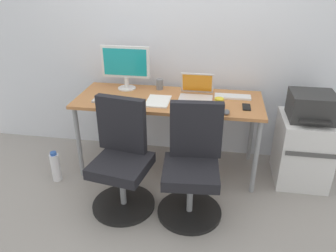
{
  "coord_description": "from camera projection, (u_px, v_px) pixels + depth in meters",
  "views": [
    {
      "loc": [
        0.46,
        -2.84,
        1.89
      ],
      "look_at": [
        0.0,
        -0.05,
        0.49
      ],
      "focal_mm": 35.02,
      "sensor_mm": 36.0,
      "label": 1
    }
  ],
  "objects": [
    {
      "name": "mouse_by_monitor",
      "position": [
        137.0,
        102.0,
        2.97
      ],
      "size": [
        0.06,
        0.1,
        0.03
      ],
      "primitive_type": "ellipsoid",
      "color": "#B7B7B7",
      "rests_on": "desk"
    },
    {
      "name": "keyboard_by_monitor",
      "position": [
        111.0,
        101.0,
        3.01
      ],
      "size": [
        0.34,
        0.12,
        0.02
      ],
      "primitive_type": "cube",
      "color": "#B7B7B7",
      "rests_on": "desk"
    },
    {
      "name": "keyboard_by_laptop",
      "position": [
        233.0,
        97.0,
        3.1
      ],
      "size": [
        0.34,
        0.12,
        0.02
      ],
      "primitive_type": "cube",
      "color": "silver",
      "rests_on": "desk"
    },
    {
      "name": "open_laptop",
      "position": [
        196.0,
        92.0,
        3.08
      ],
      "size": [
        0.31,
        0.28,
        0.22
      ],
      "color": "silver",
      "rests_on": "desk"
    },
    {
      "name": "desktop_monitor",
      "position": [
        125.0,
        65.0,
        3.22
      ],
      "size": [
        0.48,
        0.18,
        0.43
      ],
      "color": "silver",
      "rests_on": "desk"
    },
    {
      "name": "coffee_mug",
      "position": [
        219.0,
        103.0,
        2.86
      ],
      "size": [
        0.08,
        0.08,
        0.09
      ],
      "primitive_type": "cylinder",
      "color": "yellow",
      "rests_on": "desk"
    },
    {
      "name": "desk",
      "position": [
        169.0,
        105.0,
        3.11
      ],
      "size": [
        1.75,
        0.68,
        0.76
      ],
      "color": "#B77542",
      "rests_on": "ground"
    },
    {
      "name": "pen_cup",
      "position": [
        160.0,
        84.0,
        3.29
      ],
      "size": [
        0.07,
        0.07,
        0.1
      ],
      "primitive_type": "cylinder",
      "color": "slate",
      "rests_on": "desk"
    },
    {
      "name": "paper_pile",
      "position": [
        158.0,
        101.0,
        3.01
      ],
      "size": [
        0.21,
        0.3,
        0.01
      ],
      "primitive_type": "cube",
      "color": "white",
      "rests_on": "desk"
    },
    {
      "name": "printer",
      "position": [
        312.0,
        106.0,
        2.89
      ],
      "size": [
        0.38,
        0.4,
        0.24
      ],
      "color": "#2D2D2D",
      "rests_on": "side_cabinet"
    },
    {
      "name": "water_bottle_on_floor",
      "position": [
        56.0,
        167.0,
        3.15
      ],
      "size": [
        0.09,
        0.09,
        0.31
      ],
      "color": "white",
      "rests_on": "ground"
    },
    {
      "name": "phone_near_monitor",
      "position": [
        246.0,
        107.0,
        2.88
      ],
      "size": [
        0.07,
        0.14,
        0.01
      ],
      "primitive_type": "cube",
      "color": "black",
      "rests_on": "desk"
    },
    {
      "name": "back_wall",
      "position": [
        176.0,
        32.0,
        3.22
      ],
      "size": [
        4.4,
        0.04,
        2.6
      ],
      "primitive_type": "cube",
      "color": "silver",
      "rests_on": "ground"
    },
    {
      "name": "mouse_by_laptop",
      "position": [
        226.0,
        112.0,
        2.76
      ],
      "size": [
        0.06,
        0.1,
        0.03
      ],
      "primitive_type": "ellipsoid",
      "color": "#515156",
      "rests_on": "desk"
    },
    {
      "name": "office_chair_right",
      "position": [
        192.0,
        167.0,
        2.65
      ],
      "size": [
        0.54,
        0.54,
        0.94
      ],
      "color": "black",
      "rests_on": "ground"
    },
    {
      "name": "side_cabinet",
      "position": [
        302.0,
        150.0,
        3.09
      ],
      "size": [
        0.47,
        0.52,
        0.65
      ],
      "color": "silver",
      "rests_on": "ground"
    },
    {
      "name": "office_chair_left",
      "position": [
        122.0,
        161.0,
        2.73
      ],
      "size": [
        0.54,
        0.54,
        0.94
      ],
      "color": "black",
      "rests_on": "ground"
    },
    {
      "name": "ground_plane",
      "position": [
        169.0,
        166.0,
        3.42
      ],
      "size": [
        5.28,
        5.28,
        0.0
      ],
      "primitive_type": "plane",
      "color": "gray"
    }
  ]
}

